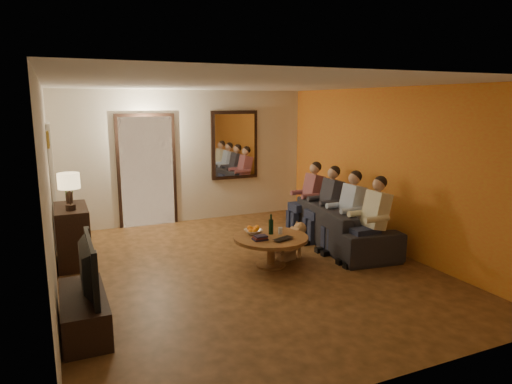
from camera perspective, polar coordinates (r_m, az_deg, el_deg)
name	(u,v)px	position (r m, az deg, el deg)	size (l,w,h in m)	color
floor	(246,268)	(6.70, -1.32, -9.51)	(5.00, 6.00, 0.01)	#422C12
ceiling	(245,84)	(6.27, -1.43, 13.32)	(5.00, 6.00, 0.01)	white
back_wall	(187,157)	(9.17, -8.63, 4.37)	(5.00, 0.02, 2.60)	beige
front_wall	(389,237)	(3.83, 16.26, -5.40)	(5.00, 0.02, 2.60)	beige
left_wall	(49,194)	(5.88, -24.47, -0.27)	(0.02, 6.00, 2.60)	beige
right_wall	(388,169)	(7.66, 16.18, 2.73)	(0.02, 6.00, 2.60)	beige
orange_accent	(388,169)	(7.65, 16.12, 2.73)	(0.01, 6.00, 2.60)	orange
kitchen_doorway	(147,172)	(9.01, -13.46, 2.46)	(1.00, 0.06, 2.10)	#FFE0A5
door_trim	(147,172)	(9.00, -13.45, 2.45)	(1.12, 0.04, 2.22)	black
fridge_glimpse	(160,179)	(9.08, -11.88, 1.64)	(0.45, 0.03, 1.70)	silver
mirror_frame	(235,145)	(9.42, -2.70, 5.88)	(1.00, 0.05, 1.40)	black
mirror_glass	(235,145)	(9.40, -2.64, 5.87)	(0.86, 0.02, 1.26)	white
white_door	(53,186)	(8.19, -24.02, 0.75)	(0.06, 0.85, 2.04)	white
framed_art	(48,139)	(7.10, -24.57, 6.01)	(0.03, 0.28, 0.24)	#B28C33
art_canvas	(49,139)	(7.10, -24.45, 6.02)	(0.01, 0.22, 0.18)	brown
dresser	(73,235)	(7.28, -21.94, -5.05)	(0.45, 0.97, 0.86)	black
table_lamp	(70,191)	(6.91, -22.28, 0.08)	(0.30, 0.30, 0.54)	beige
flower_vase	(69,189)	(7.35, -22.38, 0.30)	(0.14, 0.14, 0.44)	#AB122C
tv_stand	(84,312)	(5.26, -20.69, -13.90)	(0.45, 1.19, 0.40)	black
tv	(81,268)	(5.08, -21.08, -8.81)	(0.14, 1.03, 0.59)	black
sofa	(342,225)	(7.81, 10.71, -4.04)	(0.92, 2.35, 0.69)	black
person_a	(372,223)	(6.99, 14.29, -3.82)	(0.60, 0.40, 1.20)	tan
person_b	(348,214)	(7.45, 11.45, -2.76)	(0.60, 0.40, 1.20)	tan
person_c	(328,207)	(7.93, 8.95, -1.83)	(0.60, 0.40, 1.20)	tan
person_d	(310,200)	(8.43, 6.74, -1.00)	(0.60, 0.40, 1.20)	tan
dog	(289,241)	(7.02, 4.21, -6.14)	(0.56, 0.24, 0.56)	#AE7050
coffee_table	(271,251)	(6.73, 1.86, -7.39)	(1.09, 1.09, 0.45)	brown
bowl	(253,232)	(6.77, -0.32, -4.98)	(0.26, 0.26, 0.06)	white
oranges	(253,227)	(6.75, -0.32, -4.43)	(0.20, 0.20, 0.08)	orange
wine_bottle	(271,224)	(6.72, 1.89, -4.01)	(0.07, 0.07, 0.31)	black
wine_glass	(280,231)	(6.76, 3.06, -4.85)	(0.06, 0.06, 0.10)	silver
book_stack	(260,238)	(6.47, 0.50, -5.72)	(0.20, 0.15, 0.07)	black
laptop	(286,240)	(6.46, 3.76, -5.98)	(0.33, 0.21, 0.03)	black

